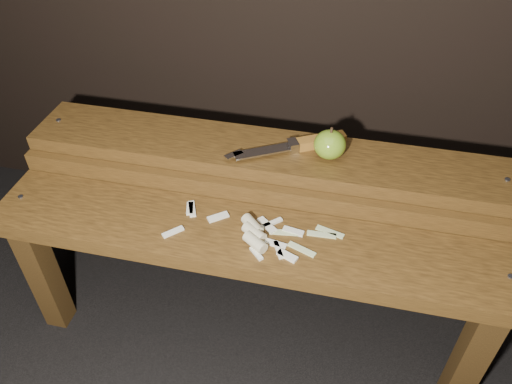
% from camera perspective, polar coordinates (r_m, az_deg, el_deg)
% --- Properties ---
extents(ground, '(60.00, 60.00, 0.00)m').
position_cam_1_polar(ground, '(1.48, -0.53, -14.83)').
color(ground, black).
extents(bench_front_tier, '(1.20, 0.20, 0.42)m').
position_cam_1_polar(bench_front_tier, '(1.16, -1.33, -7.45)').
color(bench_front_tier, '#37230D').
rests_on(bench_front_tier, ground).
extents(bench_rear_tier, '(1.20, 0.21, 0.50)m').
position_cam_1_polar(bench_rear_tier, '(1.28, 1.04, 1.82)').
color(bench_rear_tier, '#37230D').
rests_on(bench_rear_tier, ground).
extents(apple, '(0.08, 0.08, 0.08)m').
position_cam_1_polar(apple, '(1.19, 8.43, 5.39)').
color(apple, olive).
rests_on(apple, bench_rear_tier).
extents(knife, '(0.28, 0.17, 0.03)m').
position_cam_1_polar(knife, '(1.23, 5.73, 5.52)').
color(knife, '#925C20').
rests_on(knife, bench_rear_tier).
extents(apple_scraps, '(0.40, 0.15, 0.03)m').
position_cam_1_polar(apple_scraps, '(1.11, 0.03, -4.67)').
color(apple_scraps, beige).
rests_on(apple_scraps, bench_front_tier).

